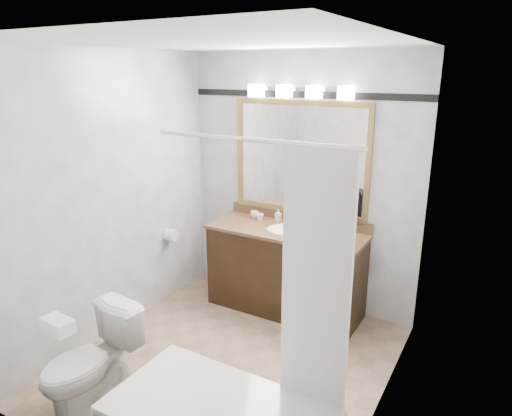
{
  "coord_description": "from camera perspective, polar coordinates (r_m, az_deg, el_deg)",
  "views": [
    {
      "loc": [
        1.81,
        -2.7,
        2.32
      ],
      "look_at": [
        0.05,
        0.35,
        1.25
      ],
      "focal_mm": 32.0,
      "sensor_mm": 36.0,
      "label": 1
    }
  ],
  "objects": [
    {
      "name": "soap_bottle_b",
      "position": [
        4.46,
        5.73,
        -1.79
      ],
      "size": [
        0.08,
        0.08,
        0.1
      ],
      "primitive_type": "imported",
      "rotation": [
        0.0,
        0.0,
        -0.13
      ],
      "color": "white",
      "rests_on": "vanity"
    },
    {
      "name": "tp_roll",
      "position": [
        4.76,
        -10.57,
        -3.32
      ],
      "size": [
        0.11,
        0.12,
        0.12
      ],
      "primitive_type": "cylinder",
      "rotation": [
        0.0,
        1.57,
        0.0
      ],
      "color": "white",
      "rests_on": "room"
    },
    {
      "name": "cup_right",
      "position": [
        4.64,
        0.49,
        -1.14
      ],
      "size": [
        0.09,
        0.09,
        0.07
      ],
      "primitive_type": "imported",
      "rotation": [
        0.0,
        0.0,
        -0.16
      ],
      "color": "white",
      "rests_on": "vanity"
    },
    {
      "name": "cup_left",
      "position": [
        4.72,
        -0.19,
        -0.81
      ],
      "size": [
        0.1,
        0.1,
        0.07
      ],
      "primitive_type": "imported",
      "rotation": [
        0.0,
        0.0,
        -0.13
      ],
      "color": "white",
      "rests_on": "vanity"
    },
    {
      "name": "toilet",
      "position": [
        3.55,
        -20.06,
        -17.75
      ],
      "size": [
        0.47,
        0.75,
        0.72
      ],
      "primitive_type": "imported",
      "rotation": [
        0.0,
        0.0,
        -0.1
      ],
      "color": "white",
      "rests_on": "ground"
    },
    {
      "name": "tissue_box",
      "position": [
        3.24,
        -23.53,
        -13.28
      ],
      "size": [
        0.22,
        0.13,
        0.09
      ],
      "primitive_type": "cube",
      "rotation": [
        0.0,
        0.0,
        -0.06
      ],
      "color": "white",
      "rests_on": "toilet"
    },
    {
      "name": "mirror",
      "position": [
        4.45,
        5.5,
        6.19
      ],
      "size": [
        1.4,
        0.04,
        1.1
      ],
      "color": "olive",
      "rests_on": "room"
    },
    {
      "name": "vanity",
      "position": [
        4.54,
        3.72,
        -7.58
      ],
      "size": [
        1.53,
        0.58,
        0.97
      ],
      "color": "black",
      "rests_on": "ground"
    },
    {
      "name": "soap_bar",
      "position": [
        4.45,
        5.56,
        -2.32
      ],
      "size": [
        0.09,
        0.07,
        0.03
      ],
      "primitive_type": "cube",
      "rotation": [
        0.0,
        0.0,
        0.32
      ],
      "color": "beige",
      "rests_on": "vanity"
    },
    {
      "name": "room",
      "position": [
        3.42,
        -3.62,
        -1.36
      ],
      "size": [
        2.42,
        2.62,
        2.52
      ],
      "color": "gray",
      "rests_on": "ground"
    },
    {
      "name": "coffee_maker",
      "position": [
        4.13,
        10.17,
        -1.48
      ],
      "size": [
        0.19,
        0.24,
        0.36
      ],
      "rotation": [
        0.0,
        0.0,
        0.21
      ],
      "color": "black",
      "rests_on": "vanity"
    },
    {
      "name": "accent_stripe",
      "position": [
        4.39,
        5.79,
        13.93
      ],
      "size": [
        2.4,
        0.01,
        0.06
      ],
      "primitive_type": "cube",
      "color": "black",
      "rests_on": "room"
    },
    {
      "name": "vanity_light_bar",
      "position": [
        4.33,
        5.43,
        14.34
      ],
      "size": [
        1.02,
        0.14,
        0.12
      ],
      "color": "silver",
      "rests_on": "room"
    },
    {
      "name": "soap_bottle_a",
      "position": [
        4.64,
        2.82,
        -0.87
      ],
      "size": [
        0.06,
        0.07,
        0.12
      ],
      "primitive_type": "imported",
      "rotation": [
        0.0,
        0.0,
        -0.29
      ],
      "color": "white",
      "rests_on": "vanity"
    }
  ]
}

